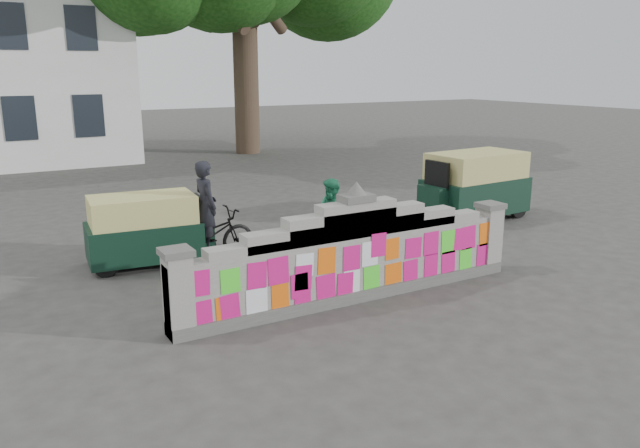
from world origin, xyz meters
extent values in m
plane|color=#383533|center=(0.00, 0.00, 0.00)|extent=(100.00, 100.00, 0.00)
cube|color=#4C4C49|center=(0.00, 0.00, 0.10)|extent=(6.40, 0.42, 0.20)
cube|color=gray|center=(0.00, 0.00, 0.60)|extent=(6.40, 0.32, 1.00)
cube|color=gray|center=(0.00, 0.00, 1.17)|extent=(5.20, 0.32, 0.14)
cube|color=gray|center=(0.00, 0.00, 1.24)|extent=(4.00, 0.32, 0.28)
cube|color=gray|center=(0.00, 0.00, 1.32)|extent=(2.60, 0.32, 0.44)
cube|color=gray|center=(0.00, 0.00, 1.39)|extent=(1.40, 0.32, 0.58)
cube|color=#4C4C49|center=(0.00, 0.00, 1.74)|extent=(0.55, 0.36, 0.12)
cone|color=#4C4C49|center=(0.00, 0.00, 1.90)|extent=(0.36, 0.36, 0.22)
cube|color=gray|center=(-3.02, 0.00, 0.62)|extent=(0.36, 0.40, 1.24)
cube|color=#4C4C49|center=(-3.02, 0.00, 1.28)|extent=(0.44, 0.44, 0.10)
cube|color=gray|center=(3.02, 0.00, 0.62)|extent=(0.36, 0.40, 1.24)
cube|color=#4C4C49|center=(3.02, 0.00, 1.28)|extent=(0.44, 0.44, 0.10)
cylinder|color=#38281E|center=(6.00, 18.00, 3.00)|extent=(1.10, 1.10, 6.00)
imported|color=black|center=(-1.40, 3.22, 0.53)|extent=(2.06, 0.84, 1.06)
imported|color=black|center=(-1.40, 3.22, 0.90)|extent=(0.48, 0.68, 1.80)
imported|color=#227F55|center=(1.07, 2.52, 0.79)|extent=(0.74, 0.87, 1.57)
cube|color=black|center=(-2.53, 3.70, 0.49)|extent=(2.24, 1.35, 0.71)
cube|color=#C6BC69|center=(-2.53, 3.70, 1.12)|extent=(2.06, 1.29, 0.54)
cube|color=black|center=(-1.42, 3.59, 0.49)|extent=(0.50, 0.66, 0.62)
cube|color=black|center=(-1.42, 3.59, 1.03)|extent=(0.13, 0.63, 0.54)
cylinder|color=black|center=(-1.33, 3.59, 0.22)|extent=(0.45, 0.15, 0.45)
cylinder|color=black|center=(-3.38, 3.28, 0.22)|extent=(0.45, 0.15, 0.45)
cylinder|color=black|center=(-3.29, 4.26, 0.22)|extent=(0.45, 0.15, 0.45)
cube|color=black|center=(5.86, 3.31, 0.61)|extent=(2.72, 1.59, 0.88)
cube|color=tan|center=(5.86, 3.31, 1.38)|extent=(2.50, 1.52, 0.66)
cube|color=black|center=(4.49, 3.23, 0.61)|extent=(0.60, 0.80, 0.77)
cube|color=black|center=(4.49, 3.23, 1.27)|extent=(0.13, 0.77, 0.66)
cylinder|color=black|center=(4.38, 3.22, 0.28)|extent=(0.56, 0.16, 0.55)
cylinder|color=black|center=(6.81, 3.98, 0.28)|extent=(0.56, 0.16, 0.55)
cylinder|color=black|center=(6.88, 2.77, 0.28)|extent=(0.56, 0.16, 0.55)
camera|label=1|loc=(-5.49, -8.25, 3.80)|focal=35.00mm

